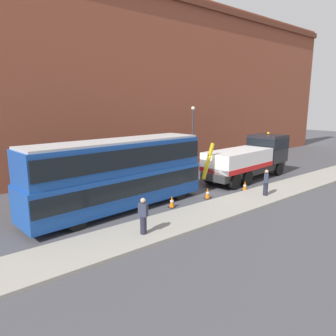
{
  "coord_description": "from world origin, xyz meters",
  "views": [
    {
      "loc": [
        -15.01,
        -15.56,
        5.96
      ],
      "look_at": [
        -2.81,
        -0.49,
        2.0
      ],
      "focal_mm": 33.08,
      "sensor_mm": 36.0,
      "label": 1
    }
  ],
  "objects_px": {
    "street_lamp": "(193,132)",
    "traffic_cone_near_bus": "(172,202)",
    "pedestrian_bystander": "(266,183)",
    "traffic_cone_near_truck": "(245,186)",
    "double_decker_bus": "(119,172)",
    "traffic_cone_midway": "(208,194)",
    "recovery_tow_truck": "(250,157)",
    "pedestrian_onlooker": "(143,216)"
  },
  "relations": [
    {
      "from": "street_lamp",
      "to": "traffic_cone_near_bus",
      "type": "bearing_deg",
      "value": -139.13
    },
    {
      "from": "pedestrian_bystander",
      "to": "traffic_cone_near_truck",
      "type": "bearing_deg",
      "value": -37.27
    },
    {
      "from": "double_decker_bus",
      "to": "traffic_cone_near_truck",
      "type": "height_order",
      "value": "double_decker_bus"
    },
    {
      "from": "traffic_cone_midway",
      "to": "traffic_cone_near_truck",
      "type": "xyz_separation_m",
      "value": [
        3.38,
        -0.37,
        0.0
      ]
    },
    {
      "from": "traffic_cone_near_bus",
      "to": "recovery_tow_truck",
      "type": "bearing_deg",
      "value": 9.73
    },
    {
      "from": "traffic_cone_midway",
      "to": "street_lamp",
      "type": "relative_size",
      "value": 0.12
    },
    {
      "from": "recovery_tow_truck",
      "to": "traffic_cone_near_truck",
      "type": "height_order",
      "value": "recovery_tow_truck"
    },
    {
      "from": "traffic_cone_near_truck",
      "to": "recovery_tow_truck",
      "type": "bearing_deg",
      "value": 32.01
    },
    {
      "from": "double_decker_bus",
      "to": "pedestrian_onlooker",
      "type": "height_order",
      "value": "double_decker_bus"
    },
    {
      "from": "traffic_cone_near_bus",
      "to": "traffic_cone_near_truck",
      "type": "height_order",
      "value": "same"
    },
    {
      "from": "recovery_tow_truck",
      "to": "traffic_cone_near_bus",
      "type": "relative_size",
      "value": 14.2
    },
    {
      "from": "traffic_cone_near_bus",
      "to": "traffic_cone_near_truck",
      "type": "xyz_separation_m",
      "value": [
        6.3,
        -0.47,
        0.0
      ]
    },
    {
      "from": "pedestrian_onlooker",
      "to": "pedestrian_bystander",
      "type": "relative_size",
      "value": 1.0
    },
    {
      "from": "pedestrian_onlooker",
      "to": "traffic_cone_midway",
      "type": "distance_m",
      "value": 7.01
    },
    {
      "from": "pedestrian_onlooker",
      "to": "traffic_cone_midway",
      "type": "xyz_separation_m",
      "value": [
        6.59,
        2.28,
        -0.64
      ]
    },
    {
      "from": "double_decker_bus",
      "to": "traffic_cone_near_bus",
      "type": "relative_size",
      "value": 15.53
    },
    {
      "from": "pedestrian_onlooker",
      "to": "traffic_cone_midway",
      "type": "height_order",
      "value": "pedestrian_onlooker"
    },
    {
      "from": "double_decker_bus",
      "to": "traffic_cone_midway",
      "type": "xyz_separation_m",
      "value": [
        5.49,
        -1.72,
        -1.89
      ]
    },
    {
      "from": "traffic_cone_midway",
      "to": "street_lamp",
      "type": "distance_m",
      "value": 10.53
    },
    {
      "from": "pedestrian_onlooker",
      "to": "street_lamp",
      "type": "relative_size",
      "value": 0.29
    },
    {
      "from": "recovery_tow_truck",
      "to": "pedestrian_bystander",
      "type": "distance_m",
      "value": 5.46
    },
    {
      "from": "traffic_cone_near_bus",
      "to": "street_lamp",
      "type": "relative_size",
      "value": 0.12
    },
    {
      "from": "traffic_cone_midway",
      "to": "traffic_cone_near_bus",
      "type": "bearing_deg",
      "value": 178.14
    },
    {
      "from": "recovery_tow_truck",
      "to": "traffic_cone_near_bus",
      "type": "bearing_deg",
      "value": -175.22
    },
    {
      "from": "pedestrian_bystander",
      "to": "traffic_cone_midway",
      "type": "xyz_separation_m",
      "value": [
        -3.13,
        2.21,
        -0.64
      ]
    },
    {
      "from": "pedestrian_bystander",
      "to": "street_lamp",
      "type": "xyz_separation_m",
      "value": [
        3.03,
        10.15,
        2.49
      ]
    },
    {
      "from": "recovery_tow_truck",
      "to": "traffic_cone_midway",
      "type": "height_order",
      "value": "recovery_tow_truck"
    },
    {
      "from": "traffic_cone_near_bus",
      "to": "traffic_cone_midway",
      "type": "height_order",
      "value": "same"
    },
    {
      "from": "double_decker_bus",
      "to": "street_lamp",
      "type": "xyz_separation_m",
      "value": [
        11.65,
        6.23,
        1.24
      ]
    },
    {
      "from": "pedestrian_bystander",
      "to": "traffic_cone_midway",
      "type": "distance_m",
      "value": 3.88
    },
    {
      "from": "pedestrian_bystander",
      "to": "traffic_cone_near_bus",
      "type": "distance_m",
      "value": 6.51
    },
    {
      "from": "pedestrian_bystander",
      "to": "traffic_cone_near_truck",
      "type": "xyz_separation_m",
      "value": [
        0.25,
        1.83,
        -0.64
      ]
    },
    {
      "from": "recovery_tow_truck",
      "to": "traffic_cone_midway",
      "type": "relative_size",
      "value": 14.2
    },
    {
      "from": "pedestrian_onlooker",
      "to": "traffic_cone_near_bus",
      "type": "xyz_separation_m",
      "value": [
        3.67,
        2.38,
        -0.64
      ]
    },
    {
      "from": "pedestrian_onlooker",
      "to": "pedestrian_bystander",
      "type": "xyz_separation_m",
      "value": [
        9.72,
        0.08,
        0.0
      ]
    },
    {
      "from": "traffic_cone_near_bus",
      "to": "traffic_cone_near_truck",
      "type": "relative_size",
      "value": 1.0
    },
    {
      "from": "pedestrian_bystander",
      "to": "traffic_cone_near_bus",
      "type": "xyz_separation_m",
      "value": [
        -6.05,
        2.3,
        -0.64
      ]
    },
    {
      "from": "double_decker_bus",
      "to": "recovery_tow_truck",
      "type": "bearing_deg",
      "value": -4.76
    },
    {
      "from": "traffic_cone_midway",
      "to": "double_decker_bus",
      "type": "bearing_deg",
      "value": 162.62
    },
    {
      "from": "recovery_tow_truck",
      "to": "traffic_cone_near_bus",
      "type": "xyz_separation_m",
      "value": [
        -9.72,
        -1.67,
        -1.42
      ]
    },
    {
      "from": "double_decker_bus",
      "to": "street_lamp",
      "type": "relative_size",
      "value": 1.92
    },
    {
      "from": "pedestrian_bystander",
      "to": "street_lamp",
      "type": "height_order",
      "value": "street_lamp"
    }
  ]
}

